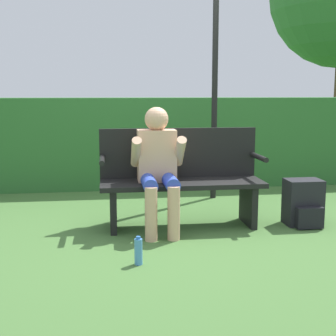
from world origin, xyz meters
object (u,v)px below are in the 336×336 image
Objects in this scene: backpack at (304,204)px; water_bottle at (138,251)px; signpost at (215,60)px; park_bench at (181,178)px; person_seated at (158,163)px.

backpack is 2.04× the size of water_bottle.
signpost reaches higher than water_bottle.
park_bench is at bearing 64.52° from water_bottle.
park_bench is 1.75m from signpost.
person_seated is at bearing -123.40° from signpost.
park_bench is at bearing 171.95° from backpack.
water_bottle is at bearing -152.91° from backpack.
signpost is at bearing 56.60° from person_seated.
park_bench is 1.35× the size of person_seated.
signpost reaches higher than backpack.
backpack is 0.15× the size of signpost.
backpack is (1.43, -0.03, -0.43)m from person_seated.
backpack is (1.19, -0.17, -0.25)m from park_bench.
person_seated is 2.57× the size of backpack.
park_bench is 1.23m from backpack.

